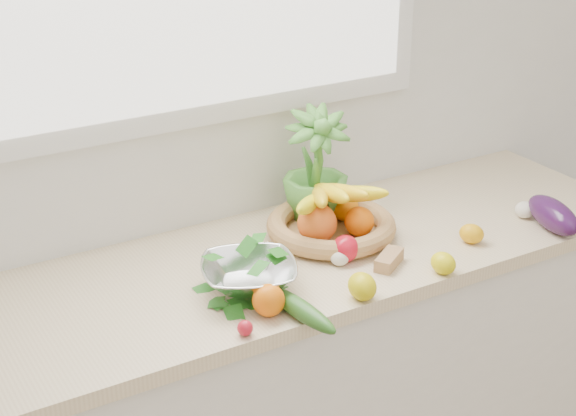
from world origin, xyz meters
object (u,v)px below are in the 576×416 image
fruit_basket (330,219)px  colander_with_spinach (249,269)px  eggplant (553,215)px  cucumber (300,309)px  apple (346,248)px  potted_herb (316,167)px

fruit_basket → colander_with_spinach: fruit_basket is taller
eggplant → fruit_basket: size_ratio=0.52×
fruit_basket → colander_with_spinach: size_ratio=1.38×
cucumber → eggplant: bearing=3.0°
apple → colander_with_spinach: size_ratio=0.24×
cucumber → colander_with_spinach: 0.18m
potted_herb → colander_with_spinach: potted_herb is taller
apple → potted_herb: potted_herb is taller
potted_herb → colander_with_spinach: 0.46m
eggplant → cucumber: bearing=-177.0°
eggplant → potted_herb: potted_herb is taller
apple → fruit_basket: bearing=72.3°
apple → cucumber: bearing=-144.0°
cucumber → fruit_basket: 0.44m
eggplant → colander_with_spinach: size_ratio=0.72×
eggplant → cucumber: (-0.85, -0.05, -0.02)m
eggplant → cucumber: eggplant is taller
apple → eggplant: eggplant is taller
potted_herb → fruit_basket: potted_herb is taller
eggplant → cucumber: 0.86m
apple → cucumber: 0.31m
potted_herb → colander_with_spinach: size_ratio=1.11×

